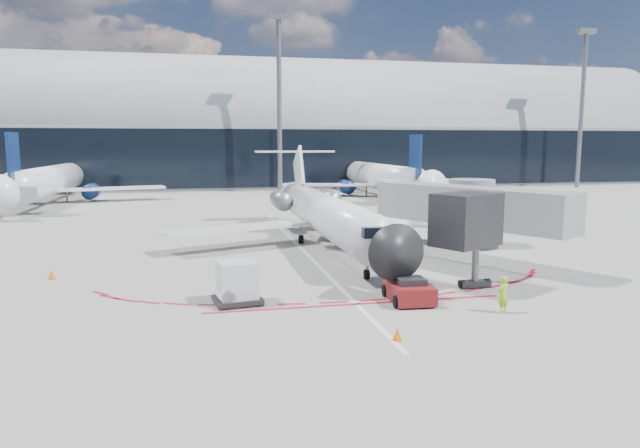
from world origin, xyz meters
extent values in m
plane|color=slate|center=(0.00, 0.00, 0.00)|extent=(260.00, 260.00, 0.00)
cube|color=silver|center=(0.00, 2.00, 0.01)|extent=(0.25, 40.00, 0.01)
cube|color=maroon|center=(0.00, -11.50, 0.01)|extent=(14.00, 0.25, 0.01)
cube|color=#9A9DA0|center=(0.00, 65.00, 5.00)|extent=(150.00, 24.00, 10.00)
cylinder|color=#9A9DA0|center=(0.00, 65.00, 10.00)|extent=(150.00, 24.00, 24.00)
cube|color=black|center=(0.00, 52.95, 5.00)|extent=(150.00, 0.20, 9.00)
cube|color=gray|center=(9.00, -4.50, 3.60)|extent=(8.22, 12.61, 2.30)
cube|color=black|center=(5.95, -10.24, 3.60)|extent=(3.86, 3.44, 2.60)
cylinder|color=slate|center=(6.75, -9.84, 1.20)|extent=(0.36, 0.36, 2.40)
cube|color=black|center=(6.75, -9.84, 0.22)|extent=(1.60, 0.60, 0.30)
cylinder|color=gray|center=(12.05, 1.24, 2.40)|extent=(3.20, 3.20, 4.80)
cylinder|color=black|center=(12.05, 1.24, 0.25)|extent=(4.00, 4.00, 0.50)
cylinder|color=slate|center=(5.00, 48.00, 12.50)|extent=(0.70, 0.70, 25.00)
cylinder|color=slate|center=(55.00, 48.00, 12.50)|extent=(0.70, 0.70, 25.00)
cylinder|color=white|center=(1.86, 2.29, 2.36)|extent=(2.71, 22.09, 2.71)
cone|color=black|center=(1.86, -10.16, 2.36)|extent=(2.71, 2.81, 2.71)
cone|color=white|center=(1.86, 15.15, 2.36)|extent=(2.71, 3.61, 2.71)
cube|color=black|center=(1.86, -8.55, 2.91)|extent=(1.71, 1.41, 0.55)
cube|color=white|center=(-4.37, 3.80, 1.46)|extent=(10.76, 6.38, 0.31)
cube|color=white|center=(8.09, 3.80, 1.46)|extent=(10.76, 6.38, 0.31)
cube|color=white|center=(1.86, 14.14, 4.77)|extent=(0.25, 4.71, 4.79)
cube|color=white|center=(1.86, 16.25, 6.58)|extent=(7.23, 1.61, 0.16)
cylinder|color=slate|center=(-0.20, 11.13, 2.61)|extent=(1.51, 3.41, 1.51)
cylinder|color=slate|center=(3.92, 11.13, 2.61)|extent=(1.51, 3.41, 1.51)
cylinder|color=black|center=(1.86, -6.94, 0.28)|extent=(0.22, 0.56, 0.56)
cylinder|color=black|center=(0.35, 4.80, 0.32)|extent=(0.30, 0.64, 0.64)
cylinder|color=black|center=(3.37, 4.80, 0.32)|extent=(0.30, 0.64, 0.64)
cylinder|color=slate|center=(1.86, -6.94, 0.55)|extent=(0.18, 0.18, 1.10)
cube|color=#5C110D|center=(2.53, -11.52, 0.49)|extent=(1.97, 2.98, 0.81)
cube|color=black|center=(2.51, -11.79, 1.03)|extent=(1.32, 1.15, 0.31)
cylinder|color=slate|center=(2.65, -9.55, 0.31)|extent=(0.23, 2.34, 0.09)
cylinder|color=black|center=(1.62, -12.45, 0.29)|extent=(0.29, 0.59, 0.58)
cylinder|color=black|center=(3.32, -12.56, 0.29)|extent=(0.29, 0.59, 0.58)
cylinder|color=black|center=(1.74, -10.48, 0.29)|extent=(0.29, 0.59, 0.58)
cylinder|color=black|center=(3.44, -10.59, 0.29)|extent=(0.29, 0.59, 0.58)
imported|color=#99D616|center=(5.83, -14.17, 0.83)|extent=(0.72, 0.64, 1.66)
cube|color=black|center=(-5.35, -10.26, 0.19)|extent=(2.35, 2.08, 0.23)
cube|color=silver|center=(-5.35, -10.26, 1.14)|extent=(1.90, 1.81, 1.68)
cylinder|color=black|center=(-6.08, -11.06, 0.11)|extent=(0.14, 0.22, 0.21)
cylinder|color=black|center=(-4.41, -10.82, 0.11)|extent=(0.14, 0.22, 0.21)
cylinder|color=black|center=(-6.28, -9.71, 0.11)|extent=(0.14, 0.22, 0.21)
cylinder|color=black|center=(-4.61, -9.46, 0.11)|extent=(0.14, 0.22, 0.21)
cone|color=#E46504|center=(-14.90, -3.35, 0.27)|extent=(0.39, 0.39, 0.54)
cone|color=#E46504|center=(0.18, -16.52, 0.26)|extent=(0.37, 0.37, 0.52)
camera|label=1|loc=(-6.98, -36.00, 7.35)|focal=32.00mm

